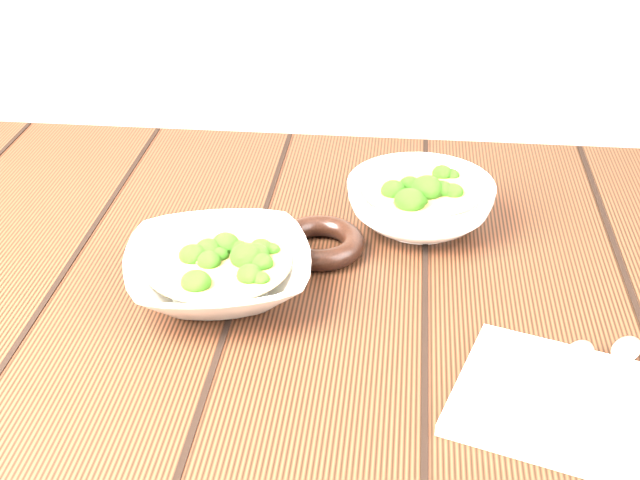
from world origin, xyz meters
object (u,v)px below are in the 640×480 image
soup_bowl_front (219,270)px  napkin (569,404)px  soup_bowl_back (420,202)px  table (264,367)px  trivet (320,243)px

soup_bowl_front → napkin: size_ratio=1.19×
napkin → soup_bowl_back: bearing=130.6°
table → soup_bowl_back: bearing=40.2°
table → soup_bowl_front: (-0.04, -0.02, 0.15)m
table → soup_bowl_back: size_ratio=5.23×
soup_bowl_front → trivet: 0.13m
table → napkin: napkin is taller
napkin → soup_bowl_front: bearing=173.8°
soup_bowl_back → table: bearing=-139.8°
table → trivet: bearing=48.7°
trivet → napkin: trivet is taller
soup_bowl_back → trivet: (-0.11, -0.08, -0.02)m
table → trivet: (0.06, 0.07, 0.13)m
soup_bowl_back → trivet: 0.14m
soup_bowl_back → soup_bowl_front: bearing=-141.4°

